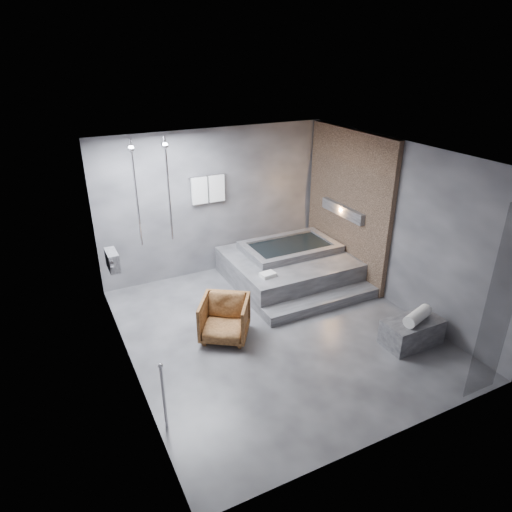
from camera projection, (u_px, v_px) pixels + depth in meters
room at (294, 220)px, 6.91m from camera, size 5.00×5.04×2.82m
tub_deck at (288, 267)px, 8.78m from camera, size 2.20×2.00×0.50m
tub_step at (322, 303)px, 7.89m from camera, size 2.20×0.36×0.18m
concrete_bench at (412, 332)px, 6.89m from camera, size 0.89×0.50×0.40m
driftwood_chair at (225, 319)px, 6.98m from camera, size 0.99×1.00×0.66m
rolled_towel at (418, 316)px, 6.74m from camera, size 0.56×0.34×0.19m
deck_towel at (268, 275)px, 7.88m from camera, size 0.28×0.21×0.07m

